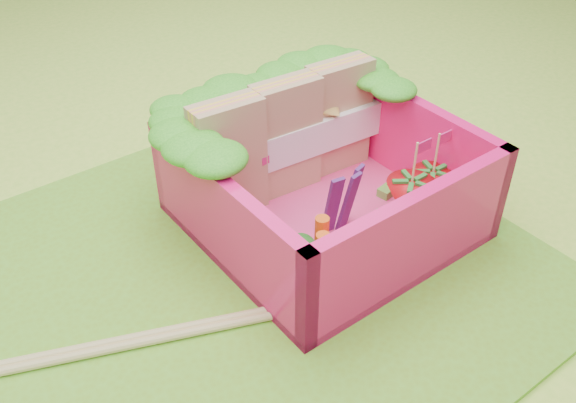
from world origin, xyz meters
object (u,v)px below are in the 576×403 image
Objects in this scene: bento_box at (326,180)px; chopsticks at (52,358)px; strawberry_left at (409,202)px; sandwich_stack at (287,137)px; strawberry_right at (431,189)px; broccoli at (289,252)px.

bento_box is 0.58× the size of chopsticks.
chopsticks is (-1.83, 0.29, -0.16)m from strawberry_left.
sandwich_stack reaches higher than strawberry_left.
strawberry_right is at bearing 6.13° from strawberry_left.
sandwich_stack is 3.57× the size of broccoli.
bento_box is at bearing 148.70° from strawberry_right.
bento_box reaches higher than strawberry_right.
sandwich_stack is 0.74m from strawberry_left.
strawberry_left is at bearing -9.01° from chopsticks.
sandwich_stack is at bearing 127.26° from strawberry_right.
broccoli is 0.67× the size of strawberry_left.
strawberry_right is 0.21× the size of chopsticks.
bento_box is 3.90× the size of broccoli.
strawberry_left is at bearing -65.50° from sandwich_stack.
strawberry_right is (0.18, 0.02, -0.01)m from strawberry_left.
strawberry_right is at bearing -1.31° from broccoli.
broccoli is 0.15× the size of chopsticks.
bento_box is 0.35m from sandwich_stack.
chopsticks is at bearing 166.95° from broccoli.
sandwich_stack reaches higher than strawberry_right.
broccoli is 0.76m from strawberry_left.
strawberry_right is (0.48, -0.64, -0.20)m from sandwich_stack.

